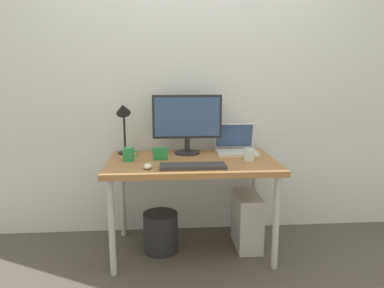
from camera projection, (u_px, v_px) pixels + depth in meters
ground_plane at (192, 250)px, 2.70m from camera, size 6.00×6.00×0.00m
back_wall at (188, 77)px, 2.86m from camera, size 4.40×0.04×2.60m
desk at (192, 169)px, 2.58m from camera, size 1.22×0.71×0.71m
monitor at (187, 121)px, 2.73m from camera, size 0.54×0.20×0.46m
laptop at (236, 145)px, 2.82m from camera, size 0.32×0.27×0.23m
desk_lamp at (123, 117)px, 2.69m from camera, size 0.11×0.16×0.42m
keyboard at (193, 166)px, 2.35m from camera, size 0.44×0.14×0.02m
mouse at (148, 166)px, 2.33m from camera, size 0.06×0.09×0.03m
coffee_mug at (129, 154)px, 2.54m from camera, size 0.11×0.08×0.10m
glass_cup at (250, 154)px, 2.55m from camera, size 0.11×0.08×0.09m
photo_frame at (160, 154)px, 2.56m from camera, size 0.11×0.02×0.09m
computer_tower at (247, 220)px, 2.73m from camera, size 0.18×0.36×0.42m
wastebasket at (161, 232)px, 2.66m from camera, size 0.26×0.26×0.30m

